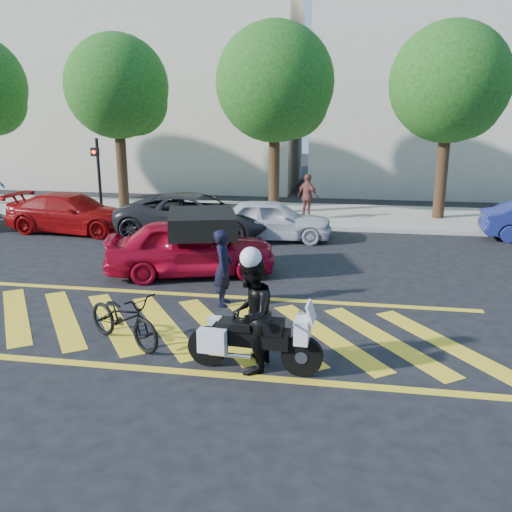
% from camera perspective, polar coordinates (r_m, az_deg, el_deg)
% --- Properties ---
extents(ground, '(90.00, 90.00, 0.00)m').
position_cam_1_polar(ground, '(11.09, -6.70, -7.43)').
color(ground, black).
rests_on(ground, ground).
extents(sidewalk, '(60.00, 5.00, 0.15)m').
position_cam_1_polar(sidewalk, '(22.40, 1.88, 4.43)').
color(sidewalk, '#9E998E').
rests_on(sidewalk, ground).
extents(crosswalk, '(12.33, 4.00, 0.01)m').
position_cam_1_polar(crosswalk, '(11.09, -6.89, -7.39)').
color(crosswalk, yellow).
rests_on(crosswalk, ground).
extents(building_left, '(16.00, 8.00, 10.00)m').
position_cam_1_polar(building_left, '(32.71, -10.36, 16.25)').
color(building_left, beige).
rests_on(building_left, ground).
extents(building_right, '(16.00, 8.00, 11.00)m').
position_cam_1_polar(building_right, '(31.42, 21.64, 16.43)').
color(building_right, beige).
rests_on(building_right, ground).
extents(tree_left, '(4.20, 4.20, 7.26)m').
position_cam_1_polar(tree_left, '(23.79, -14.06, 16.54)').
color(tree_left, black).
rests_on(tree_left, ground).
extents(tree_center, '(4.60, 4.60, 7.56)m').
position_cam_1_polar(tree_center, '(22.07, 2.36, 17.37)').
color(tree_center, black).
rests_on(tree_center, ground).
extents(tree_right, '(4.40, 4.40, 7.41)m').
position_cam_1_polar(tree_right, '(22.19, 19.99, 16.37)').
color(tree_right, black).
rests_on(tree_right, ground).
extents(signal_pole, '(0.28, 0.43, 3.20)m').
position_cam_1_polar(signal_pole, '(21.84, -16.28, 8.46)').
color(signal_pole, black).
rests_on(signal_pole, ground).
extents(officer_bike, '(0.45, 0.65, 1.72)m').
position_cam_1_polar(officer_bike, '(11.99, -3.45, -1.25)').
color(officer_bike, black).
rests_on(officer_bike, ground).
extents(bicycle, '(2.02, 1.57, 1.02)m').
position_cam_1_polar(bicycle, '(10.38, -13.76, -6.33)').
color(bicycle, black).
rests_on(bicycle, ground).
extents(police_motorcycle, '(2.31, 0.76, 1.02)m').
position_cam_1_polar(police_motorcycle, '(9.10, -0.44, -8.74)').
color(police_motorcycle, black).
rests_on(police_motorcycle, ground).
extents(officer_moto, '(0.81, 1.01, 1.96)m').
position_cam_1_polar(officer_moto, '(8.93, -0.54, -6.22)').
color(officer_moto, black).
rests_on(officer_moto, ground).
extents(red_convertible, '(4.74, 2.97, 1.51)m').
position_cam_1_polar(red_convertible, '(14.32, -6.86, 0.96)').
color(red_convertible, '#A50721').
rests_on(red_convertible, ground).
extents(parked_left, '(4.86, 2.28, 1.37)m').
position_cam_1_polar(parked_left, '(20.38, -18.79, 4.30)').
color(parked_left, maroon).
rests_on(parked_left, ground).
extents(parked_mid_left, '(5.36, 2.47, 1.49)m').
position_cam_1_polar(parked_mid_left, '(18.65, -6.36, 4.26)').
color(parked_mid_left, black).
rests_on(parked_mid_left, ground).
extents(parked_mid_right, '(4.17, 2.01, 1.37)m').
position_cam_1_polar(parked_mid_right, '(18.13, 1.61, 3.85)').
color(parked_mid_right, silver).
rests_on(parked_mid_right, ground).
extents(pedestrian_right, '(1.06, 0.98, 1.74)m').
position_cam_1_polar(pedestrian_right, '(20.95, 5.47, 6.25)').
color(pedestrian_right, brown).
rests_on(pedestrian_right, sidewalk).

